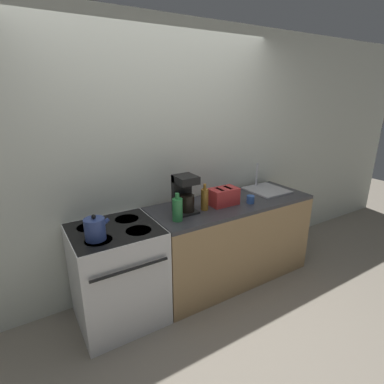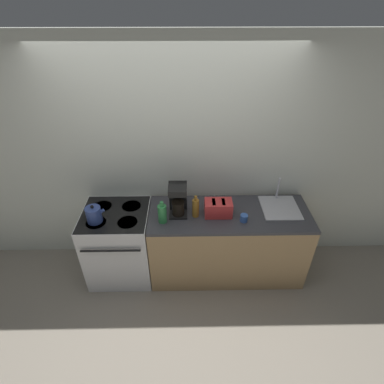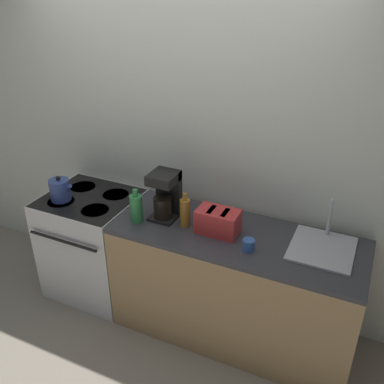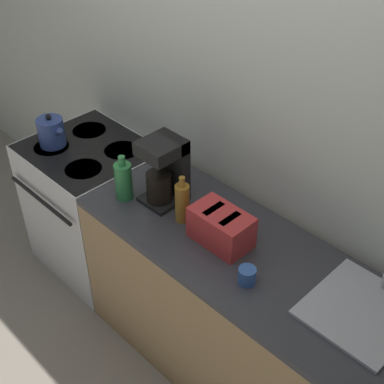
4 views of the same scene
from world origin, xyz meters
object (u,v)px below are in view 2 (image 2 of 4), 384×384
kettle (94,215)px  cup_blue (244,218)px  bottle_amber (196,208)px  stove (120,243)px  toaster (218,208)px  coffee_maker (178,199)px  bottle_green (162,213)px

kettle → cup_blue: size_ratio=2.61×
kettle → bottle_amber: size_ratio=0.80×
stove → toaster: bearing=-1.4°
coffee_maker → bottle_amber: 0.21m
stove → bottle_amber: (0.87, -0.05, 0.54)m
bottle_amber → cup_blue: size_ratio=3.26×
coffee_maker → cup_blue: 0.71m
toaster → bottle_green: bottle_green is taller
coffee_maker → bottle_amber: bearing=-18.7°
toaster → coffee_maker: coffee_maker is taller
kettle → stove: bearing=33.6°
bottle_amber → cup_blue: (0.49, -0.09, -0.07)m
toaster → bottle_amber: 0.24m
toaster → cup_blue: (0.26, -0.11, -0.05)m
stove → coffee_maker: coffee_maker is taller
bottle_green → cup_blue: bearing=-0.4°
bottle_amber → toaster: bearing=4.5°
kettle → coffee_maker: (0.86, 0.13, 0.09)m
stove → bottle_green: 0.76m
stove → kettle: 0.56m
stove → coffee_maker: (0.68, 0.02, 0.61)m
kettle → bottle_amber: 1.04m
kettle → bottle_green: bearing=-1.5°
stove → toaster: toaster is taller
cup_blue → bottle_green: bearing=179.6°
toaster → coffee_maker: (-0.42, 0.04, 0.10)m
cup_blue → stove: bearing=174.2°
bottle_amber → stove: bearing=177.0°
bottle_amber → coffee_maker: bearing=161.3°
bottle_green → stove: bearing=165.9°
toaster → kettle: bearing=-176.1°
stove → kettle: (-0.17, -0.11, 0.52)m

